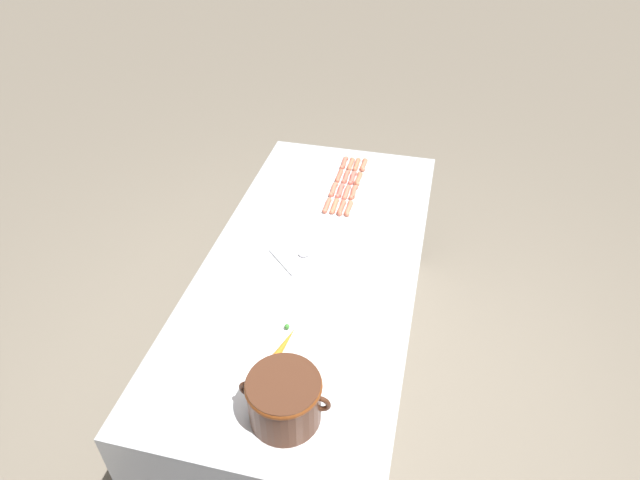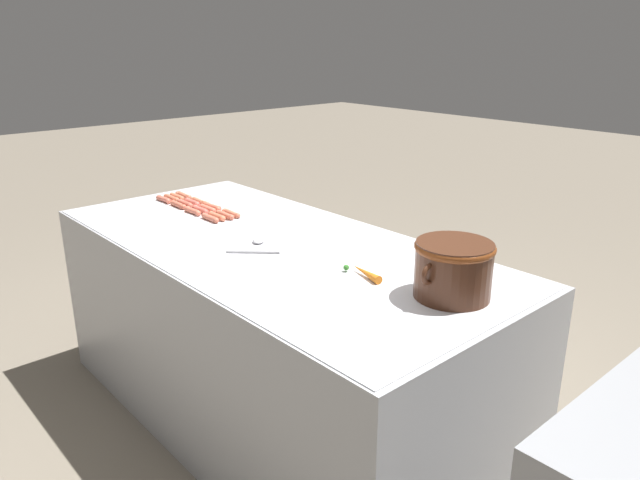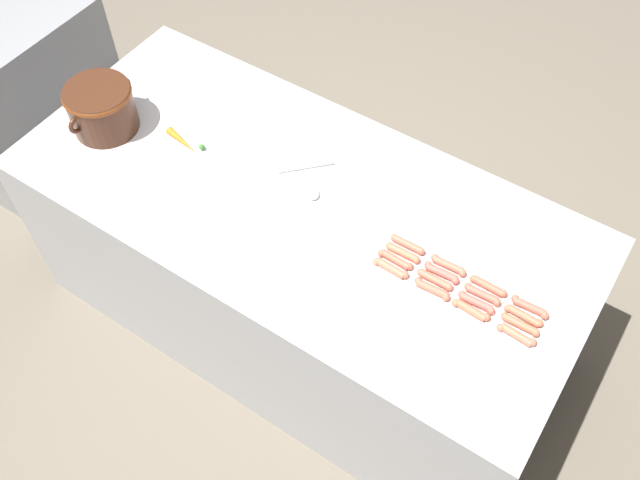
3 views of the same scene
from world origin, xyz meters
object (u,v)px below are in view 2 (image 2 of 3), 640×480
(hot_dog_7, at_px, (225,215))
(hot_dog_12, at_px, (164,199))
(hot_dog_3, at_px, (231,213))
(hot_dog_4, at_px, (177,197))
(hot_dog_14, at_px, (193,211))
(hot_dog_0, at_px, (183,195))
(hot_dog_5, at_px, (192,202))
(carrot, at_px, (364,272))
(serving_spoon, at_px, (257,244))
(hot_dog_10, at_px, (200,210))
(hot_dog_9, at_px, (185,204))
(bean_pot, at_px, (453,267))
(hot_dog_2, at_px, (213,207))
(hot_dog_6, at_px, (208,209))
(hot_dog_13, at_px, (178,205))
(hot_dog_1, at_px, (198,201))
(hot_dog_8, at_px, (171,198))
(hot_dog_15, at_px, (210,218))
(hot_dog_11, at_px, (217,216))

(hot_dog_7, xyz_separation_m, hot_dog_12, (0.08, -0.46, 0.00))
(hot_dog_3, bearing_deg, hot_dog_7, 6.45)
(hot_dog_4, bearing_deg, hot_dog_14, 75.28)
(hot_dog_12, bearing_deg, hot_dog_0, -177.31)
(hot_dog_0, bearing_deg, hot_dog_5, 76.43)
(carrot, bearing_deg, serving_spoon, -79.68)
(hot_dog_10, bearing_deg, hot_dog_9, -90.84)
(hot_dog_0, height_order, bean_pot, bean_pot)
(bean_pot, bearing_deg, hot_dog_4, -87.95)
(hot_dog_2, bearing_deg, hot_dog_5, -77.00)
(hot_dog_6, xyz_separation_m, hot_dog_13, (0.08, -0.16, 0.00))
(hot_dog_1, height_order, serving_spoon, hot_dog_1)
(hot_dog_9, bearing_deg, hot_dog_5, 175.52)
(hot_dog_8, xyz_separation_m, hot_dog_13, (0.04, 0.15, 0.00))
(hot_dog_15, distance_m, carrot, 0.98)
(hot_dog_0, bearing_deg, hot_dog_6, 82.34)
(hot_dog_0, relative_size, hot_dog_15, 1.00)
(hot_dog_0, height_order, carrot, carrot)
(hot_dog_2, xyz_separation_m, hot_dog_4, (0.04, -0.30, 0.00))
(hot_dog_8, xyz_separation_m, hot_dog_12, (0.04, -0.00, 0.00))
(bean_pot, bearing_deg, hot_dog_3, -89.02)
(hot_dog_5, xyz_separation_m, hot_dog_7, (0.00, 0.31, 0.00))
(hot_dog_8, xyz_separation_m, serving_spoon, (0.09, 0.90, -0.01))
(hot_dog_11, distance_m, serving_spoon, 0.45)
(hot_dog_8, bearing_deg, hot_dog_0, -172.85)
(hot_dog_12, relative_size, hot_dog_15, 1.00)
(hot_dog_3, height_order, hot_dog_12, same)
(hot_dog_8, bearing_deg, hot_dog_2, 103.72)
(hot_dog_11, bearing_deg, hot_dog_7, 169.53)
(hot_dog_6, distance_m, hot_dog_13, 0.18)
(hot_dog_14, xyz_separation_m, bean_pot, (-0.14, 1.46, 0.09))
(carrot, bearing_deg, hot_dog_13, -87.89)
(hot_dog_8, relative_size, bean_pot, 0.41)
(hot_dog_8, relative_size, serving_spoon, 0.61)
(hot_dog_6, height_order, hot_dog_9, same)
(hot_dog_11, xyz_separation_m, carrot, (-0.01, 0.98, 0.00))
(hot_dog_6, distance_m, hot_dog_14, 0.08)
(hot_dog_11, distance_m, hot_dog_14, 0.16)
(hot_dog_4, xyz_separation_m, serving_spoon, (0.13, 0.90, -0.01))
(hot_dog_3, relative_size, carrot, 0.75)
(hot_dog_7, relative_size, hot_dog_11, 1.00)
(hot_dog_9, bearing_deg, carrot, 90.31)
(hot_dog_9, bearing_deg, bean_pot, 93.54)
(hot_dog_7, bearing_deg, hot_dog_12, -80.27)
(hot_dog_4, distance_m, hot_dog_12, 0.08)
(hot_dog_2, relative_size, hot_dog_3, 1.00)
(hot_dog_13, bearing_deg, hot_dog_5, 176.30)
(hot_dog_9, distance_m, hot_dog_15, 0.31)
(hot_dog_2, distance_m, hot_dog_3, 0.16)
(hot_dog_8, height_order, hot_dog_15, same)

